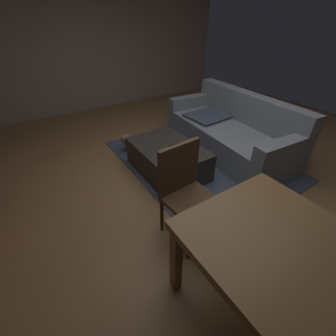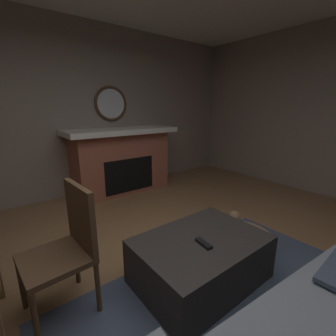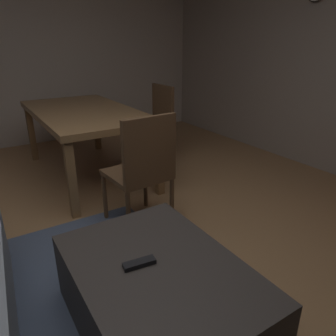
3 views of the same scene
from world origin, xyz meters
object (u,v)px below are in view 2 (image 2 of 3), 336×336
object	(u,v)px
ottoman_coffee_table	(201,260)
small_dog	(249,230)
dining_chair_west	(68,242)
round_wall_mirror	(111,104)
fireplace	(121,160)
tv_remote	(204,243)

from	to	relation	value
ottoman_coffee_table	small_dog	bearing A→B (deg)	-174.87
ottoman_coffee_table	small_dog	distance (m)	0.83
dining_chair_west	small_dog	xyz separation A→B (m)	(-1.76, 0.34, -0.36)
round_wall_mirror	small_dog	size ratio (longest dim) A/B	1.07
fireplace	round_wall_mirror	bearing A→B (deg)	-90.00
round_wall_mirror	tv_remote	xyz separation A→B (m)	(0.57, 2.81, -1.09)
tv_remote	dining_chair_west	world-z (taller)	dining_chair_west
ottoman_coffee_table	dining_chair_west	bearing A→B (deg)	-23.90
small_dog	ottoman_coffee_table	bearing A→B (deg)	5.13
fireplace	small_dog	size ratio (longest dim) A/B	3.32
round_wall_mirror	ottoman_coffee_table	world-z (taller)	round_wall_mirror
tv_remote	small_dog	world-z (taller)	tv_remote
round_wall_mirror	ottoman_coffee_table	size ratio (longest dim) A/B	0.56
fireplace	tv_remote	size ratio (longest dim) A/B	11.50
round_wall_mirror	ottoman_coffee_table	distance (m)	3.07
dining_chair_west	small_dog	bearing A→B (deg)	169.10
small_dog	round_wall_mirror	bearing A→B (deg)	-83.37
small_dog	fireplace	bearing A→B (deg)	-82.57
round_wall_mirror	dining_chair_west	size ratio (longest dim) A/B	0.64
fireplace	round_wall_mirror	world-z (taller)	round_wall_mirror
fireplace	tv_remote	bearing A→B (deg)	77.21
dining_chair_west	round_wall_mirror	bearing A→B (deg)	-122.08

